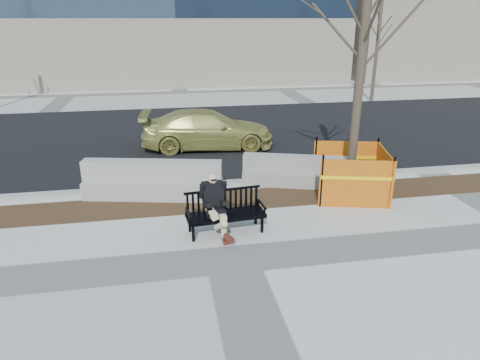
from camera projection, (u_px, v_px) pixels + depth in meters
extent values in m
plane|color=beige|center=(232.00, 259.00, 7.66)|extent=(120.00, 120.00, 0.00)
cube|color=#47301C|center=(214.00, 201.00, 10.05)|extent=(40.00, 1.20, 0.02)
cube|color=black|center=(193.00, 135.00, 15.76)|extent=(60.00, 10.40, 0.01)
cube|color=#9E9B93|center=(209.00, 185.00, 10.91)|extent=(60.00, 0.25, 0.12)
imported|color=#A29D4A|center=(208.00, 148.00, 14.23)|extent=(4.37, 2.01, 1.24)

